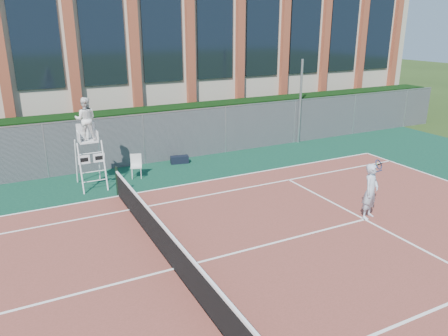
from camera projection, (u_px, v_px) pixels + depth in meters
name	position (u px, v px, depth m)	size (l,w,h in m)	color
ground	(174.00, 270.00, 10.99)	(120.00, 120.00, 0.00)	#233814
apron	(161.00, 252.00, 11.83)	(36.00, 20.00, 0.01)	#0B3126
tennis_court	(174.00, 269.00, 10.98)	(23.77, 10.97, 0.02)	brown
tennis_net	(173.00, 251.00, 10.82)	(0.10, 11.30, 1.10)	black
fence	(97.00, 145.00, 18.07)	(40.00, 0.06, 2.20)	#595E60
hedge	(91.00, 139.00, 19.09)	(40.00, 1.40, 2.20)	black
building	(59.00, 56.00, 24.85)	(45.00, 10.60, 8.22)	#BCB09C
steel_pole	(300.00, 102.00, 22.08)	(0.12, 0.12, 4.24)	#9EA0A5
umpire_chair	(86.00, 122.00, 15.88)	(0.96, 1.47, 3.43)	white
plastic_chair	(136.00, 164.00, 17.46)	(0.55, 0.55, 0.94)	silver
sports_bag_near	(180.00, 160.00, 19.28)	(0.78, 0.31, 0.33)	black
sports_bag_far	(178.00, 160.00, 19.39)	(0.65, 0.28, 0.26)	black
tennis_player	(371.00, 191.00, 13.62)	(1.04, 0.77, 1.78)	silver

